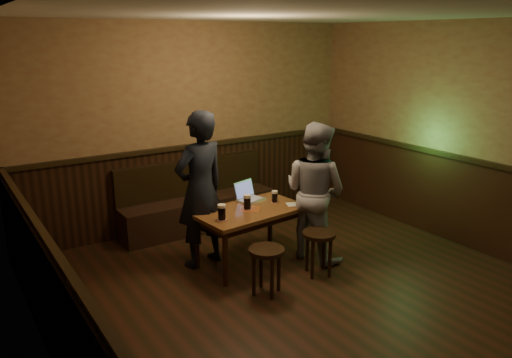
{
  "coord_description": "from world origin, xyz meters",
  "views": [
    {
      "loc": [
        -3.04,
        -3.21,
        2.58
      ],
      "look_at": [
        -0.09,
        1.28,
        1.06
      ],
      "focal_mm": 35.0,
      "sensor_mm": 36.0,
      "label": 1
    }
  ],
  "objects": [
    {
      "name": "stool_left",
      "position": [
        -0.36,
        0.67,
        0.4
      ],
      "size": [
        0.44,
        0.44,
        0.5
      ],
      "rotation": [
        0.0,
        0.0,
        -0.19
      ],
      "color": "black",
      "rests_on": "ground"
    },
    {
      "name": "pint_right",
      "position": [
        0.28,
        1.42,
        0.75
      ],
      "size": [
        0.09,
        0.09,
        0.15
      ],
      "color": "#9F2513",
      "rests_on": "pub_table"
    },
    {
      "name": "room",
      "position": [
        0.0,
        0.22,
        1.2
      ],
      "size": [
        5.04,
        6.04,
        2.84
      ],
      "color": "black",
      "rests_on": "ground"
    },
    {
      "name": "stool_right",
      "position": [
        0.38,
        0.71,
        0.4
      ],
      "size": [
        0.49,
        0.49,
        0.51
      ],
      "rotation": [
        0.0,
        0.0,
        0.41
      ],
      "color": "black",
      "rests_on": "ground"
    },
    {
      "name": "bench",
      "position": [
        -0.11,
        2.75,
        0.31
      ],
      "size": [
        2.2,
        0.5,
        0.95
      ],
      "color": "black",
      "rests_on": "ground"
    },
    {
      "name": "person_grey",
      "position": [
        0.63,
        1.1,
        0.83
      ],
      "size": [
        0.82,
        0.94,
        1.66
      ],
      "primitive_type": "imported",
      "rotation": [
        0.0,
        0.0,
        1.83
      ],
      "color": "gray",
      "rests_on": "ground"
    },
    {
      "name": "person_suit",
      "position": [
        -0.59,
        1.68,
        0.91
      ],
      "size": [
        0.73,
        0.55,
        1.82
      ],
      "primitive_type": "imported",
      "rotation": [
        0.0,
        0.0,
        3.33
      ],
      "color": "black",
      "rests_on": "ground"
    },
    {
      "name": "pub_table",
      "position": [
        -0.11,
        1.38,
        0.58
      ],
      "size": [
        1.32,
        0.83,
        0.68
      ],
      "rotation": [
        0.0,
        0.0,
        0.09
      ],
      "color": "#572919",
      "rests_on": "ground"
    },
    {
      "name": "laptop",
      "position": [
        0.06,
        1.69,
        0.73
      ],
      "size": [
        0.37,
        0.33,
        0.22
      ],
      "rotation": [
        0.0,
        0.0,
        0.28
      ],
      "color": "silver",
      "rests_on": "pub_table"
    },
    {
      "name": "menu",
      "position": [
        0.45,
        1.22,
        0.67
      ],
      "size": [
        0.26,
        0.22,
        0.0
      ],
      "primitive_type": "cube",
      "rotation": [
        0.0,
        0.0,
        -0.4
      ],
      "color": "silver",
      "rests_on": "pub_table"
    },
    {
      "name": "pint_left",
      "position": [
        -0.55,
        1.25,
        0.76
      ],
      "size": [
        0.12,
        0.12,
        0.18
      ],
      "color": "#9F2513",
      "rests_on": "pub_table"
    },
    {
      "name": "pint_mid",
      "position": [
        -0.13,
        1.39,
        0.76
      ],
      "size": [
        0.11,
        0.11,
        0.18
      ],
      "color": "#9F2513",
      "rests_on": "pub_table"
    }
  ]
}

